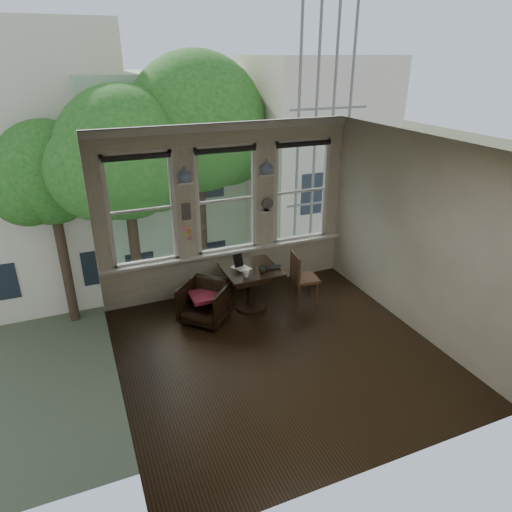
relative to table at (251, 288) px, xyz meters
name	(u,v)px	position (x,y,z in m)	size (l,w,h in m)	color
ground	(279,352)	(-0.11, -1.37, -0.38)	(4.50, 4.50, 0.00)	black
ceiling	(284,146)	(-0.11, -1.37, 2.62)	(4.50, 4.50, 0.00)	silver
wall_back	(226,211)	(-0.11, 0.88, 1.12)	(4.50, 4.50, 0.00)	beige
wall_front	(386,352)	(-0.11, -3.62, 1.12)	(4.50, 4.50, 0.00)	beige
wall_left	(106,290)	(-2.36, -1.37, 1.12)	(4.50, 4.50, 0.00)	beige
wall_right	(416,236)	(2.14, -1.37, 1.12)	(4.50, 4.50, 0.00)	beige
window_left	(141,210)	(-1.56, 0.88, 1.32)	(1.10, 0.12, 1.90)	white
window_center	(226,200)	(-0.11, 0.88, 1.32)	(1.10, 0.12, 1.90)	white
window_right	(300,191)	(1.34, 0.88, 1.32)	(1.10, 0.12, 1.90)	white
shelf_left	(185,183)	(-0.83, 0.78, 1.73)	(0.26, 0.16, 0.03)	white
shelf_right	(266,174)	(0.62, 0.78, 1.73)	(0.26, 0.16, 0.03)	white
intercom	(186,211)	(-0.83, 0.81, 1.23)	(0.14, 0.06, 0.28)	#59544F
sticky_notes	(187,231)	(-0.83, 0.82, 0.88)	(0.16, 0.01, 0.24)	pink
desk_fan	(266,206)	(0.62, 0.76, 1.16)	(0.20, 0.20, 0.24)	#59544F
vase_left	(184,174)	(-0.83, 0.78, 1.86)	(0.24, 0.24, 0.25)	white
vase_right	(266,167)	(0.62, 0.78, 1.86)	(0.24, 0.24, 0.25)	white
table	(251,288)	(0.00, 0.00, 0.00)	(0.90, 0.90, 0.75)	black
armchair_left	(205,302)	(-0.84, -0.10, -0.04)	(0.71, 0.73, 0.66)	black
cushion_red	(205,296)	(-0.84, -0.10, 0.08)	(0.45, 0.45, 0.06)	maroon
side_chair_right	(305,278)	(0.95, -0.17, 0.09)	(0.42, 0.42, 0.92)	#452A18
laptop	(271,269)	(0.30, -0.18, 0.39)	(0.35, 0.23, 0.03)	black
mug	(246,274)	(-0.19, -0.27, 0.43)	(0.11, 0.11, 0.10)	white
drinking_glass	(262,270)	(0.11, -0.23, 0.43)	(0.14, 0.14, 0.11)	white
tablet	(238,260)	(-0.17, 0.15, 0.48)	(0.16, 0.02, 0.22)	black
papers	(241,268)	(-0.14, 0.07, 0.38)	(0.22, 0.30, 0.00)	silver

